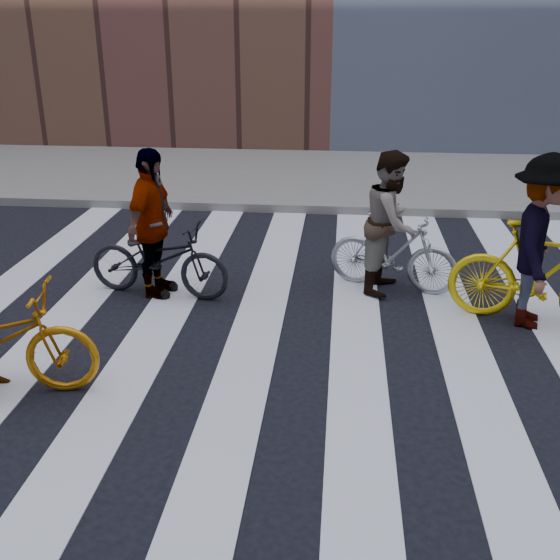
# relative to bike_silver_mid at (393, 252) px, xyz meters

# --- Properties ---
(ground) EXTENTS (100.00, 100.00, 0.00)m
(ground) POSITION_rel_bike_silver_mid_xyz_m (-1.00, -1.76, -0.49)
(ground) COLOR black
(ground) RESTS_ON ground
(sidewalk_far) EXTENTS (100.00, 5.00, 0.15)m
(sidewalk_far) POSITION_rel_bike_silver_mid_xyz_m (-1.00, 5.74, -0.41)
(sidewalk_far) COLOR gray
(sidewalk_far) RESTS_ON ground
(zebra_crosswalk) EXTENTS (8.25, 10.00, 0.01)m
(zebra_crosswalk) POSITION_rel_bike_silver_mid_xyz_m (-1.00, -1.76, -0.48)
(zebra_crosswalk) COLOR silver
(zebra_crosswalk) RESTS_ON ground
(bike_silver_mid) EXTENTS (1.68, 0.94, 0.97)m
(bike_silver_mid) POSITION_rel_bike_silver_mid_xyz_m (0.00, 0.00, 0.00)
(bike_silver_mid) COLOR #A0A3AA
(bike_silver_mid) RESTS_ON ground
(bike_yellow_right) EXTENTS (2.03, 1.05, 1.17)m
(bike_yellow_right) POSITION_rel_bike_silver_mid_xyz_m (1.53, -0.87, 0.10)
(bike_yellow_right) COLOR yellow
(bike_yellow_right) RESTS_ON ground
(bike_dark_rear) EXTENTS (1.87, 0.90, 0.94)m
(bike_dark_rear) POSITION_rel_bike_silver_mid_xyz_m (-2.85, -0.46, -0.02)
(bike_dark_rear) COLOR black
(bike_dark_rear) RESTS_ON ground
(rider_mid) EXTENTS (0.89, 1.01, 1.75)m
(rider_mid) POSITION_rel_bike_silver_mid_xyz_m (-0.05, 0.00, 0.39)
(rider_mid) COLOR slate
(rider_mid) RESTS_ON ground
(rider_right) EXTENTS (1.01, 1.38, 1.91)m
(rider_right) POSITION_rel_bike_silver_mid_xyz_m (1.48, -0.87, 0.47)
(rider_right) COLOR slate
(rider_right) RESTS_ON ground
(rider_rear) EXTENTS (0.60, 1.12, 1.81)m
(rider_rear) POSITION_rel_bike_silver_mid_xyz_m (-2.90, -0.46, 0.42)
(rider_rear) COLOR slate
(rider_rear) RESTS_ON ground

